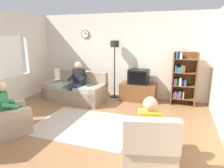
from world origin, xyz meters
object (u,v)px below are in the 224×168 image
(tv, at_px, (138,77))
(person_in_left_armchair, at_px, (8,105))
(floor_lamp, at_px, (115,53))
(person_in_right_armchair, at_px, (149,126))
(bookshelf, at_px, (182,79))
(armchair_near_bookshelf, at_px, (148,147))
(couch, at_px, (75,91))
(person_on_couch, at_px, (77,80))
(armchair_near_window, at_px, (5,120))
(tv_stand, at_px, (138,92))

(tv, relative_size, person_in_left_armchair, 0.54)
(floor_lamp, bearing_deg, person_in_right_armchair, -62.76)
(bookshelf, xyz_separation_m, armchair_near_bookshelf, (-0.47, -3.17, -0.49))
(couch, bearing_deg, person_on_couch, -37.90)
(armchair_near_window, bearing_deg, person_in_right_armchair, 0.54)
(tv, distance_m, person_on_couch, 1.88)
(armchair_near_window, bearing_deg, bookshelf, 41.83)
(tv_stand, relative_size, floor_lamp, 0.59)
(armchair_near_window, relative_size, person_on_couch, 0.95)
(floor_lamp, relative_size, person_in_right_armchair, 1.65)
(armchair_near_bookshelf, bearing_deg, person_in_left_armchair, 177.46)
(armchair_near_window, xyz_separation_m, person_on_couch, (0.47, 2.30, 0.41))
(person_on_couch, height_order, person_in_left_armchair, person_on_couch)
(bookshelf, xyz_separation_m, person_on_couch, (-3.01, -0.82, -0.08))
(person_in_right_armchair, bearing_deg, armchair_near_window, -179.46)
(bookshelf, height_order, armchair_near_window, bookshelf)
(bookshelf, xyz_separation_m, person_in_left_armchair, (-3.43, -3.04, -0.17))
(couch, xyz_separation_m, armchair_near_window, (-0.33, -2.41, -0.02))
(tv_stand, bearing_deg, bookshelf, 3.03)
(floor_lamp, bearing_deg, armchair_near_window, -113.70)
(armchair_near_bookshelf, distance_m, person_in_left_armchair, 2.98)
(couch, height_order, bookshelf, bookshelf)
(tv, xyz_separation_m, armchair_near_window, (-2.20, -3.02, -0.48))
(floor_lamp, bearing_deg, armchair_near_bookshelf, -63.07)
(person_on_couch, bearing_deg, tv, 22.68)
(tv, bearing_deg, person_on_couch, -157.32)
(tv, relative_size, person_in_right_armchair, 0.54)
(person_in_left_armchair, xyz_separation_m, person_in_right_armchair, (2.93, -0.04, 0.00))
(tv, relative_size, person_on_couch, 0.48)
(floor_lamp, relative_size, armchair_near_window, 1.57)
(tv, distance_m, person_in_left_armchair, 3.65)
(couch, relative_size, tv_stand, 1.78)
(tv, xyz_separation_m, person_on_couch, (-1.73, -0.72, -0.07))
(tv, height_order, person_in_right_armchair, person_in_right_armchair)
(person_on_couch, bearing_deg, person_in_right_armchair, -42.02)
(couch, bearing_deg, person_in_right_armchair, -41.81)
(couch, bearing_deg, person_in_left_armchair, -96.68)
(couch, xyz_separation_m, tv_stand, (1.87, 0.64, -0.04))
(floor_lamp, height_order, armchair_near_bookshelf, floor_lamp)
(tv_stand, xyz_separation_m, armchair_near_window, (-2.20, -3.05, 0.01))
(tv_stand, distance_m, person_in_right_armchair, 3.14)
(tv, distance_m, floor_lamp, 1.07)
(tv, bearing_deg, couch, -161.84)
(person_on_couch, distance_m, person_in_right_armchair, 3.39)
(tv, relative_size, armchair_near_window, 0.51)
(tv, bearing_deg, tv_stand, 90.00)
(armchair_near_window, xyz_separation_m, armchair_near_bookshelf, (3.01, -0.06, 0.00))
(floor_lamp, xyz_separation_m, armchair_near_bookshelf, (1.63, -3.20, -1.16))
(person_in_right_armchair, bearing_deg, person_in_left_armchair, 179.13)
(bookshelf, height_order, person_in_right_armchair, bookshelf)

